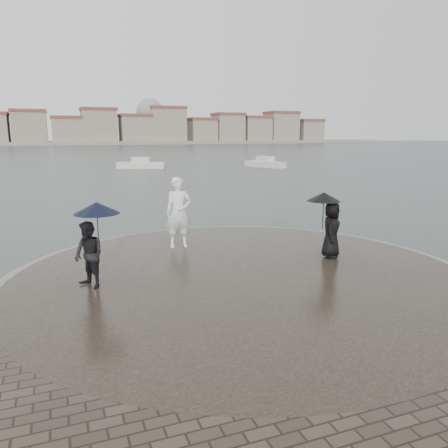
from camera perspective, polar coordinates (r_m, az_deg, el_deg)
name	(u,v)px	position (r m, az deg, el deg)	size (l,w,h in m)	color
ground	(313,345)	(8.85, 11.58, -15.28)	(400.00, 400.00, 0.00)	#2B3835
kerb_ring	(242,281)	(11.64, 2.30, -7.45)	(12.50, 12.50, 0.32)	gray
quay_tip	(242,280)	(11.63, 2.30, -7.36)	(11.90, 11.90, 0.36)	#2D261E
statue	(179,212)	(14.10, -5.95, 1.52)	(0.83, 0.54, 2.28)	white
visitor_left	(91,240)	(10.80, -16.94, -2.02)	(1.27, 1.15, 2.04)	black
visitor_right	(329,221)	(13.21, 13.59, 0.38)	(1.22, 1.08, 1.95)	black
far_skyline	(48,129)	(167.32, -22.03, 11.46)	(260.00, 20.00, 37.00)	gray
boats	(204,165)	(52.27, -2.62, 7.77)	(18.78, 8.21, 1.50)	silver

